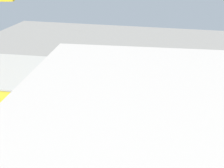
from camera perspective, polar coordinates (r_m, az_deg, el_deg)
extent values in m
plane|color=gray|center=(87.55, 1.31, -1.83)|extent=(204.82, 204.82, 0.00)
cube|color=#665E54|center=(107.55, 3.45, 4.41)|extent=(128.50, 19.55, 0.01)
cube|color=#424244|center=(82.61, 0.58, -3.93)|extent=(128.29, 14.84, 0.01)
cube|color=#9E9EA8|center=(110.70, 3.71, 5.27)|extent=(127.88, 5.97, 0.12)
cube|color=#9E9EA8|center=(109.40, 3.61, 4.96)|extent=(127.88, 5.97, 0.12)
cube|color=#9E9EA8|center=(105.55, 3.28, 4.02)|extent=(127.88, 5.97, 0.12)
cube|color=#9E9EA8|center=(104.27, 3.17, 3.69)|extent=(127.88, 5.97, 0.12)
cube|color=#B73328|center=(98.73, 1.65, 4.78)|extent=(49.48, 6.31, 0.49)
cylinder|color=slate|center=(99.81, 14.40, 2.66)|extent=(0.30, 0.30, 3.99)
cylinder|color=slate|center=(99.18, 5.89, 3.31)|extent=(0.30, 0.30, 3.99)
cylinder|color=slate|center=(100.74, -2.56, 3.88)|extent=(0.30, 0.30, 3.99)
cylinder|color=slate|center=(104.41, -10.58, 4.34)|extent=(0.30, 0.30, 3.99)
cube|color=black|center=(109.96, 16.94, 3.99)|extent=(16.62, 2.93, 1.00)
cylinder|color=black|center=(109.03, 16.27, 4.87)|extent=(13.53, 3.03, 2.42)
cube|color=black|center=(110.38, 19.69, 4.36)|extent=(3.21, 2.76, 3.56)
cylinder|color=black|center=(107.65, 13.66, 6.03)|extent=(0.70, 0.70, 1.40)
cube|color=black|center=(107.76, -4.86, 4.59)|extent=(14.82, 3.23, 0.60)
cube|color=#4C7F4C|center=(106.92, -4.91, 5.58)|extent=(16.48, 3.94, 3.51)
cylinder|color=#355935|center=(106.12, -4.95, 6.57)|extent=(15.82, 3.91, 3.20)
cube|color=black|center=(79.44, 15.57, -6.58)|extent=(3.61, 1.86, 0.30)
cube|color=silver|center=(79.12, 15.62, -6.25)|extent=(4.29, 1.96, 0.82)
cube|color=#1E2328|center=(78.72, 15.69, -5.83)|extent=(2.42, 1.67, 0.61)
cube|color=black|center=(79.14, 10.44, -6.04)|extent=(3.72, 2.03, 0.30)
cube|color=maroon|center=(78.80, 10.48, -5.68)|extent=(4.41, 2.16, 0.89)
cube|color=#1E2328|center=(78.41, 10.53, -5.26)|extent=(2.52, 1.77, 0.51)
cube|color=black|center=(78.85, 5.60, -5.78)|extent=(3.78, 2.13, 0.30)
cube|color=gray|center=(78.53, 5.62, -5.45)|extent=(4.48, 2.27, 0.80)
cube|color=#1E2328|center=(78.11, 5.64, -5.01)|extent=(2.56, 1.87, 0.68)
cube|color=black|center=(79.66, 1.21, -5.22)|extent=(4.03, 1.75, 0.30)
cube|color=#474C51|center=(79.34, 1.21, -4.88)|extent=(4.79, 1.82, 0.83)
cube|color=#1E2328|center=(78.95, 1.22, -4.46)|extent=(2.68, 1.60, 0.57)
cube|color=black|center=(80.74, -3.63, -4.75)|extent=(3.55, 1.83, 0.30)
cube|color=black|center=(80.44, -3.64, -4.44)|extent=(4.22, 1.91, 0.76)
cube|color=#1E2328|center=(80.06, -3.65, -4.03)|extent=(2.37, 1.66, 0.62)
cube|color=yellow|center=(62.44, -17.11, -5.93)|extent=(41.86, 20.37, 21.33)
cube|color=#B7B2A8|center=(57.10, -18.69, 3.01)|extent=(42.49, 21.00, 0.40)
cube|color=black|center=(80.17, -13.57, -5.83)|extent=(10.37, 3.20, 0.50)
cube|color=white|center=(78.92, -12.94, -4.91)|extent=(8.20, 3.18, 2.79)
cube|color=silver|center=(80.70, -16.39, -4.81)|extent=(2.45, 2.55, 2.27)
cylinder|color=brown|center=(93.73, -14.94, 0.49)|extent=(0.55, 0.55, 3.23)
sphere|color=#28662D|center=(92.01, -15.24, 2.56)|extent=(6.25, 6.25, 6.25)
cylinder|color=brown|center=(84.96, 11.29, -2.38)|extent=(0.51, 0.51, 2.89)
sphere|color=#2D7233|center=(83.25, 11.52, -0.40)|extent=(5.57, 5.57, 5.57)
cylinder|color=brown|center=(88.44, 24.65, -3.15)|extent=(0.45, 0.45, 3.52)
sphere|color=#28662D|center=(86.82, 25.11, -1.26)|extent=(4.64, 4.64, 4.64)
cylinder|color=brown|center=(87.54, -2.92, -0.77)|extent=(0.51, 0.51, 2.87)
sphere|color=#38843D|center=(86.07, -2.97, 0.94)|extent=(4.43, 4.43, 4.43)
cylinder|color=brown|center=(92.32, -12.21, 0.43)|extent=(0.52, 0.52, 3.37)
sphere|color=#38843D|center=(90.56, -12.47, 2.56)|extent=(6.15, 6.15, 6.15)
cylinder|color=brown|center=(85.28, 13.26, -2.25)|extent=(0.50, 0.50, 3.50)
sphere|color=#38843D|center=(83.59, 13.52, -0.28)|extent=(4.66, 4.66, 4.66)
cylinder|color=#333333|center=(76.32, 8.94, -4.58)|extent=(0.16, 0.16, 6.41)
cube|color=black|center=(74.35, 9.16, -2.24)|extent=(0.36, 0.36, 0.90)
sphere|color=green|center=(74.36, 8.99, -2.23)|extent=(0.20, 0.20, 0.20)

